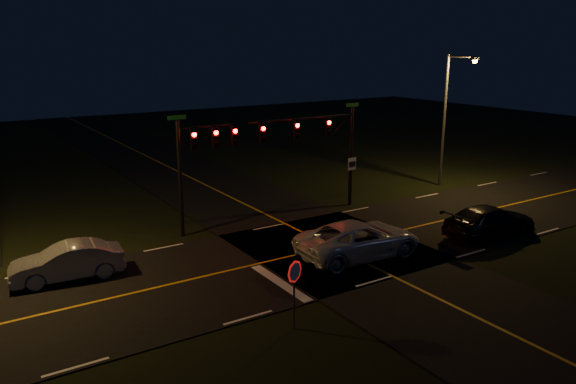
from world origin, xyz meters
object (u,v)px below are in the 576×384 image
streetlight_ne (449,110)px  pickup_white (359,240)px  signal_mast_ne (320,138)px  signal_mast_nw (200,153)px  suv_dark (490,222)px  stop_sign (295,280)px  sedan_silver (67,263)px

streetlight_ne → pickup_white: 16.22m
signal_mast_ne → pickup_white: signal_mast_ne is taller
signal_mast_nw → suv_dark: bearing=-35.0°
signal_mast_nw → suv_dark: signal_mast_nw is taller
pickup_white → stop_sign: bearing=126.3°
streetlight_ne → sedan_silver: 26.27m
signal_mast_ne → sedan_silver: signal_mast_ne is taller
pickup_white → sedan_silver: bearing=72.0°
pickup_white → suv_dark: bearing=-97.3°
stop_sign → suv_dark: (13.82, 2.76, -1.04)m
streetlight_ne → signal_mast_ne: 10.91m
streetlight_ne → signal_mast_ne: size_ratio=1.20×
signal_mast_nw → suv_dark: 15.31m
signal_mast_ne → sedan_silver: size_ratio=1.59×
signal_mast_nw → pickup_white: size_ratio=1.01×
streetlight_ne → stop_sign: streetlight_ne is taller
signal_mast_ne → sedan_silver: (-14.85, -2.62, -3.60)m
streetlight_ne → sedan_silver: size_ratio=1.92×
stop_sign → signal_mast_nw: bearing=81.9°
stop_sign → signal_mast_ne: bearing=51.1°
signal_mast_ne → suv_dark: (4.69, -8.56, -3.56)m
suv_dark → signal_mast_ne: bearing=29.8°
sedan_silver → pickup_white: bearing=74.5°
signal_mast_ne → streetlight_ne: bearing=0.8°
stop_sign → pickup_white: stop_sign is taller
signal_mast_ne → suv_dark: signal_mast_ne is taller
pickup_white → signal_mast_nw: bearing=35.8°
streetlight_ne → signal_mast_nw: streetlight_ne is taller
suv_dark → sedan_silver: suv_dark is taller
pickup_white → sedan_silver: pickup_white is taller
streetlight_ne → pickup_white: streetlight_ne is taller
suv_dark → sedan_silver: size_ratio=1.17×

